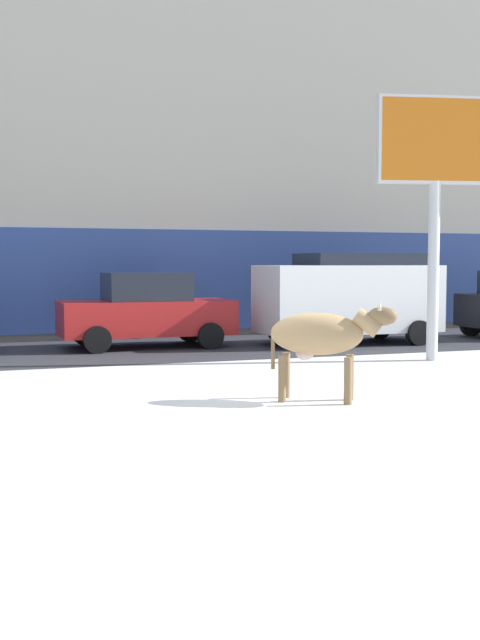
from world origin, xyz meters
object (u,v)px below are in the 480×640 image
Objects in this scene: car_red_sedan at (146,311)px; car_white_van at (349,296)px; pedestrian_near_billboard at (138,307)px; pedestrian_far_left at (271,304)px; billboard at (436,156)px; cow_tan at (321,336)px.

car_white_van is (5.09, -0.87, 0.33)m from car_red_sedan.
pedestrian_near_billboard is 3.92m from pedestrian_far_left.
billboard is at bearing -87.16° from car_white_van.
pedestrian_near_billboard is (-4.85, 3.12, -0.36)m from car_white_van.
pedestrian_near_billboard is (0.23, 2.25, -0.03)m from car_red_sedan.
car_red_sedan is (-5.26, 4.44, -3.41)m from billboard.
car_red_sedan is 0.91× the size of car_white_van.
cow_tan is at bearing -85.91° from pedestrian_near_billboard.
pedestrian_far_left is (-1.11, 6.69, -3.43)m from billboard.
cow_tan is 1.06× the size of pedestrian_near_billboard.
car_white_van reaches higher than pedestrian_near_billboard.
car_white_van is at bearing -73.32° from pedestrian_far_left.
billboard is at bearing -53.07° from pedestrian_near_billboard.
car_white_van is 3.28m from pedestrian_far_left.
cow_tan is 6.54m from billboard.
cow_tan is 8.15m from car_red_sedan.
car_red_sedan is at bearing -95.89° from pedestrian_near_billboard.
pedestrian_near_billboard is at bearing 147.25° from car_white_van.
car_white_van reaches higher than pedestrian_far_left.
car_white_van is (-0.18, 3.57, -3.07)m from billboard.
pedestrian_near_billboard is 1.00× the size of pedestrian_far_left.
car_white_van reaches higher than cow_tan.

